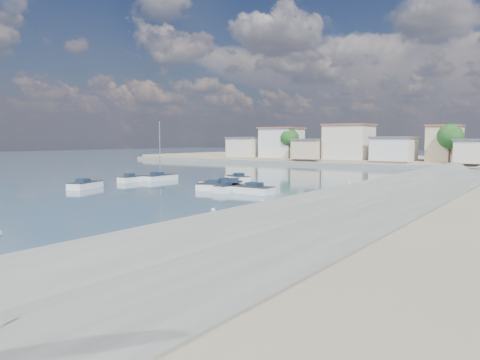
% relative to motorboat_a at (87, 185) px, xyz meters
% --- Properties ---
extents(ground, '(400.00, 400.00, 0.00)m').
position_rel_motorboat_a_xyz_m(ground, '(21.75, 32.69, -0.38)').
color(ground, '#2B4157').
rests_on(ground, ground).
extents(seawall_walkway, '(5.00, 90.00, 1.80)m').
position_rel_motorboat_a_xyz_m(seawall_walkway, '(40.25, 5.69, 0.52)').
color(seawall_walkway, slate).
rests_on(seawall_walkway, ground).
extents(breakwater, '(2.00, 31.02, 0.35)m').
position_rel_motorboat_a_xyz_m(breakwater, '(28.66, 5.37, -0.21)').
color(breakwater, black).
rests_on(breakwater, ground).
extents(far_shore_land, '(160.00, 40.00, 1.40)m').
position_rel_motorboat_a_xyz_m(far_shore_land, '(21.75, 84.69, 0.32)').
color(far_shore_land, gray).
rests_on(far_shore_land, ground).
extents(far_shore_quay, '(160.00, 2.50, 0.80)m').
position_rel_motorboat_a_xyz_m(far_shore_quay, '(21.75, 63.69, 0.02)').
color(far_shore_quay, slate).
rests_on(far_shore_quay, ground).
extents(far_town, '(113.01, 12.80, 8.35)m').
position_rel_motorboat_a_xyz_m(far_town, '(32.47, 69.61, 4.56)').
color(far_town, beige).
rests_on(far_town, far_shore_land).
extents(shore_trees, '(74.56, 38.32, 7.92)m').
position_rel_motorboat_a_xyz_m(shore_trees, '(30.09, 60.80, 5.84)').
color(shore_trees, '#38281E').
rests_on(shore_trees, ground).
extents(motorboat_a, '(3.47, 5.67, 1.48)m').
position_rel_motorboat_a_xyz_m(motorboat_a, '(0.00, 0.00, 0.00)').
color(motorboat_a, white).
rests_on(motorboat_a, ground).
extents(motorboat_b, '(2.03, 4.27, 1.48)m').
position_rel_motorboat_a_xyz_m(motorboat_b, '(17.24, 6.98, -0.00)').
color(motorboat_b, white).
rests_on(motorboat_b, ground).
extents(motorboat_c, '(6.38, 2.42, 1.48)m').
position_rel_motorboat_a_xyz_m(motorboat_c, '(19.67, 7.21, 0.00)').
color(motorboat_c, white).
rests_on(motorboat_c, ground).
extents(motorboat_d, '(4.48, 4.20, 1.48)m').
position_rel_motorboat_a_xyz_m(motorboat_d, '(13.38, 9.83, -0.00)').
color(motorboat_d, white).
rests_on(motorboat_d, ground).
extents(motorboat_e, '(1.91, 4.74, 1.48)m').
position_rel_motorboat_a_xyz_m(motorboat_e, '(-1.86, 9.37, -0.00)').
color(motorboat_e, white).
rests_on(motorboat_e, ground).
extents(motorboat_f, '(4.95, 3.50, 1.48)m').
position_rel_motorboat_a_xyz_m(motorboat_f, '(9.87, 18.76, -0.00)').
color(motorboat_f, white).
rests_on(motorboat_f, ground).
extents(motorboat_g, '(3.54, 4.92, 1.48)m').
position_rel_motorboat_a_xyz_m(motorboat_g, '(15.64, 9.88, 0.00)').
color(motorboat_g, white).
rests_on(motorboat_g, ground).
extents(motorboat_h, '(5.66, 3.73, 1.48)m').
position_rel_motorboat_a_xyz_m(motorboat_h, '(15.45, 7.46, -0.00)').
color(motorboat_h, white).
rests_on(motorboat_h, ground).
extents(sailboat, '(2.11, 6.51, 9.00)m').
position_rel_motorboat_a_xyz_m(sailboat, '(-0.41, 13.74, 0.04)').
color(sailboat, white).
rests_on(sailboat, ground).
extents(mooring_buoys, '(10.50, 30.94, 0.36)m').
position_rel_motorboat_a_xyz_m(mooring_buoys, '(27.98, 8.32, -0.33)').
color(mooring_buoys, white).
rests_on(mooring_buoys, ground).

